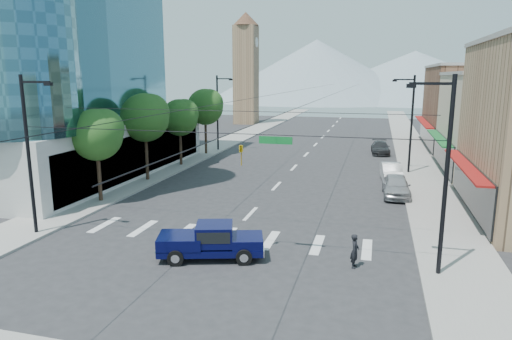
% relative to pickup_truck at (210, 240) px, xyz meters
% --- Properties ---
extents(ground, '(160.00, 160.00, 0.00)m').
position_rel_pickup_truck_xyz_m(ground, '(-0.09, 1.69, -0.92)').
color(ground, '#28282B').
rests_on(ground, ground).
extents(sidewalk_left, '(4.00, 120.00, 0.15)m').
position_rel_pickup_truck_xyz_m(sidewalk_left, '(-12.09, 41.69, -0.85)').
color(sidewalk_left, gray).
rests_on(sidewalk_left, ground).
extents(sidewalk_right, '(4.00, 120.00, 0.15)m').
position_rel_pickup_truck_xyz_m(sidewalk_right, '(11.91, 41.69, -0.85)').
color(sidewalk_right, gray).
rests_on(sidewalk_right, ground).
extents(shop_far, '(12.00, 18.00, 10.00)m').
position_rel_pickup_truck_xyz_m(shop_far, '(19.91, 41.69, 4.08)').
color(shop_far, brown).
rests_on(shop_far, ground).
extents(clock_tower, '(4.80, 4.80, 20.40)m').
position_rel_pickup_truck_xyz_m(clock_tower, '(-16.59, 63.69, 9.72)').
color(clock_tower, '#8C6B4C').
rests_on(clock_tower, ground).
extents(mountain_left, '(80.00, 80.00, 22.00)m').
position_rel_pickup_truck_xyz_m(mountain_left, '(-15.09, 151.69, 10.08)').
color(mountain_left, gray).
rests_on(mountain_left, ground).
extents(mountain_right, '(90.00, 90.00, 18.00)m').
position_rel_pickup_truck_xyz_m(mountain_right, '(19.91, 161.69, 8.08)').
color(mountain_right, gray).
rests_on(mountain_right, ground).
extents(tree_near, '(3.65, 3.64, 6.71)m').
position_rel_pickup_truck_xyz_m(tree_near, '(-11.16, 7.79, 4.07)').
color(tree_near, black).
rests_on(tree_near, ground).
extents(tree_midnear, '(4.09, 4.09, 7.52)m').
position_rel_pickup_truck_xyz_m(tree_midnear, '(-11.16, 14.79, 4.67)').
color(tree_midnear, black).
rests_on(tree_midnear, ground).
extents(tree_midfar, '(3.65, 3.64, 6.71)m').
position_rel_pickup_truck_xyz_m(tree_midfar, '(-11.16, 21.79, 4.07)').
color(tree_midfar, black).
rests_on(tree_midfar, ground).
extents(tree_far, '(4.09, 4.09, 7.52)m').
position_rel_pickup_truck_xyz_m(tree_far, '(-11.16, 28.79, 4.67)').
color(tree_far, black).
rests_on(tree_far, ground).
extents(signal_rig, '(21.80, 0.20, 9.00)m').
position_rel_pickup_truck_xyz_m(signal_rig, '(0.10, 0.69, 3.72)').
color(signal_rig, black).
rests_on(signal_rig, ground).
extents(lamp_pole_nw, '(2.00, 0.25, 9.00)m').
position_rel_pickup_truck_xyz_m(lamp_pole_nw, '(-10.76, 31.69, 4.02)').
color(lamp_pole_nw, black).
rests_on(lamp_pole_nw, ground).
extents(lamp_pole_ne, '(2.00, 0.25, 9.00)m').
position_rel_pickup_truck_xyz_m(lamp_pole_ne, '(10.58, 23.69, 4.02)').
color(lamp_pole_ne, black).
rests_on(lamp_pole_ne, ground).
extents(pickup_truck, '(5.54, 3.27, 1.78)m').
position_rel_pickup_truck_xyz_m(pickup_truck, '(0.00, 0.00, 0.00)').
color(pickup_truck, '#070938').
rests_on(pickup_truck, ground).
extents(pedestrian, '(0.46, 0.64, 1.65)m').
position_rel_pickup_truck_xyz_m(pedestrian, '(6.98, 0.71, -0.10)').
color(pedestrian, black).
rests_on(pedestrian, ground).
extents(parked_car_near, '(2.09, 4.88, 1.64)m').
position_rel_pickup_truck_xyz_m(parked_car_near, '(9.31, 14.79, -0.10)').
color(parked_car_near, '#A1A2A6').
rests_on(parked_car_near, ground).
extents(parked_car_mid, '(2.04, 4.79, 1.54)m').
position_rel_pickup_truck_xyz_m(parked_car_mid, '(9.08, 20.08, -0.16)').
color(parked_car_mid, silver).
rests_on(parked_car_mid, ground).
extents(parked_car_far, '(2.30, 5.04, 1.43)m').
position_rel_pickup_truck_xyz_m(parked_car_far, '(8.18, 34.39, -0.21)').
color(parked_car_far, '#2C2C2F').
rests_on(parked_car_far, ground).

